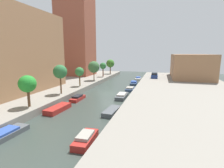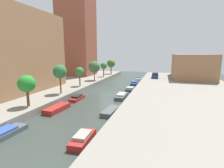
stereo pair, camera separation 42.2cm
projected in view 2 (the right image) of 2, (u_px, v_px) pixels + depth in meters
name	position (u px, v px, depth m)	size (l,w,h in m)	color
ground_plane	(108.00, 93.00, 33.77)	(84.00, 84.00, 0.00)	#333D38
quay_left	(44.00, 87.00, 37.89)	(20.00, 64.00, 1.00)	gray
quay_right	(190.00, 96.00, 29.46)	(20.00, 64.00, 1.00)	gray
apartment_tower_far	(77.00, 32.00, 52.75)	(10.00, 8.65, 26.76)	brown
low_block_right	(192.00, 66.00, 47.53)	(10.00, 15.94, 6.58)	#9E704C
street_tree_0	(27.00, 84.00, 21.92)	(2.22, 2.22, 4.15)	brown
street_tree_1	(60.00, 72.00, 28.89)	(2.34, 2.34, 4.99)	brown
street_tree_2	(80.00, 72.00, 35.76)	(1.88, 1.88, 4.01)	brown
street_tree_3	(94.00, 67.00, 43.28)	(2.96, 2.96, 4.91)	brown
street_tree_4	(104.00, 66.00, 50.11)	(1.92, 1.92, 4.17)	brown
street_tree_5	(111.00, 64.00, 57.22)	(2.74, 2.74, 4.84)	brown
parked_car	(155.00, 76.00, 48.00)	(1.86, 4.53, 1.51)	navy
moored_boat_left_0	(3.00, 134.00, 16.28)	(1.85, 4.46, 0.73)	#4C5156
moored_boat_left_1	(57.00, 108.00, 23.59)	(1.87, 4.36, 0.68)	maroon
moored_boat_left_2	(77.00, 98.00, 29.05)	(1.34, 3.74, 0.84)	maroon
moored_boat_right_0	(83.00, 139.00, 15.17)	(1.52, 3.50, 0.90)	maroon
moored_boat_right_1	(110.00, 111.00, 22.57)	(1.70, 3.96, 0.60)	#4C5156
moored_boat_right_2	(122.00, 96.00, 30.32)	(1.56, 4.59, 0.87)	#4C5156
moored_boat_right_3	(130.00, 89.00, 36.22)	(1.77, 3.42, 0.83)	#33476B
moored_boat_right_4	(134.00, 83.00, 43.20)	(1.61, 3.40, 0.89)	#33476B
moored_boat_right_5	(139.00, 79.00, 50.17)	(1.48, 3.37, 0.95)	beige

